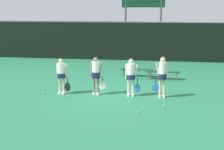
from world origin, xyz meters
TOP-DOWN VIEW (x-y plane):
  - ground_plane at (0.00, 0.00)m, footprint 140.00×140.00m
  - fence_windscreen at (0.00, 9.45)m, footprint 60.00×0.08m
  - scoreboard at (0.83, 10.25)m, footprint 3.15×0.15m
  - bench_courtside at (2.30, 3.57)m, footprint 1.83×0.39m
  - bench_far at (0.88, 4.11)m, footprint 1.85×0.42m
  - player_0 at (-2.22, -0.02)m, footprint 0.66×0.40m
  - player_1 at (-0.67, 0.09)m, footprint 0.68×0.39m
  - player_2 at (0.89, 0.08)m, footprint 0.67×0.40m
  - player_3 at (2.24, 0.05)m, footprint 0.65×0.36m
  - tennis_ball_0 at (-3.10, -0.08)m, footprint 0.06×0.06m
  - tennis_ball_1 at (1.37, -2.17)m, footprint 0.07×0.07m
  - tennis_ball_2 at (-3.10, 1.68)m, footprint 0.07×0.07m
  - tennis_ball_3 at (-3.33, 0.62)m, footprint 0.07×0.07m
  - tennis_ball_4 at (2.33, -1.24)m, footprint 0.07×0.07m

SIDE VIEW (x-z plane):
  - ground_plane at x=0.00m, z-range 0.00..0.00m
  - tennis_ball_0 at x=-3.10m, z-range 0.00..0.06m
  - tennis_ball_1 at x=1.37m, z-range 0.00..0.07m
  - tennis_ball_2 at x=-3.10m, z-range 0.00..0.07m
  - tennis_ball_3 at x=-3.33m, z-range 0.00..0.07m
  - tennis_ball_4 at x=2.33m, z-range 0.00..0.07m
  - bench_far at x=0.88m, z-range 0.15..0.58m
  - bench_courtside at x=2.30m, z-range 0.16..0.60m
  - player_0 at x=-2.22m, z-range 0.15..1.78m
  - player_2 at x=0.89m, z-range 0.15..1.83m
  - player_1 at x=-0.67m, z-range 0.15..1.86m
  - player_3 at x=2.24m, z-range 0.17..1.96m
  - fence_windscreen at x=0.00m, z-range 0.01..2.85m
  - scoreboard at x=0.83m, z-range 1.42..6.73m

